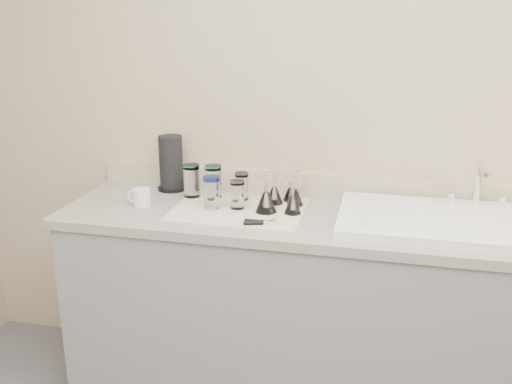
% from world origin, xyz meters
% --- Properties ---
extents(room_envelope, '(3.54, 3.50, 2.52)m').
position_xyz_m(room_envelope, '(0.00, 0.00, 1.56)').
color(room_envelope, '#505055').
rests_on(room_envelope, ground).
extents(counter_unit, '(2.06, 0.62, 0.90)m').
position_xyz_m(counter_unit, '(0.00, 1.20, 0.45)').
color(counter_unit, slate).
rests_on(counter_unit, ground).
extents(sink_unit, '(0.82, 0.50, 0.22)m').
position_xyz_m(sink_unit, '(0.55, 1.20, 0.92)').
color(sink_unit, white).
rests_on(sink_unit, counter_unit).
extents(dish_towel, '(0.55, 0.42, 0.01)m').
position_xyz_m(dish_towel, '(-0.28, 1.19, 0.90)').
color(dish_towel, white).
rests_on(dish_towel, counter_unit).
extents(tumbler_teal, '(0.08, 0.08, 0.15)m').
position_xyz_m(tumbler_teal, '(-0.53, 1.30, 0.98)').
color(tumbler_teal, white).
rests_on(tumbler_teal, dish_towel).
extents(tumbler_cyan, '(0.07, 0.07, 0.15)m').
position_xyz_m(tumbler_cyan, '(-0.43, 1.31, 0.98)').
color(tumbler_cyan, white).
rests_on(tumbler_cyan, dish_towel).
extents(tumbler_purple, '(0.06, 0.06, 0.12)m').
position_xyz_m(tumbler_purple, '(-0.30, 1.31, 0.97)').
color(tumbler_purple, white).
rests_on(tumbler_purple, dish_towel).
extents(tumbler_blue, '(0.07, 0.07, 0.14)m').
position_xyz_m(tumbler_blue, '(-0.39, 1.17, 0.98)').
color(tumbler_blue, white).
rests_on(tumbler_blue, dish_towel).
extents(tumbler_lavender, '(0.06, 0.06, 0.12)m').
position_xyz_m(tumbler_lavender, '(-0.29, 1.19, 0.97)').
color(tumbler_lavender, white).
rests_on(tumbler_lavender, dish_towel).
extents(goblet_back_left, '(0.08, 0.08, 0.14)m').
position_xyz_m(goblet_back_left, '(-0.15, 1.30, 0.96)').
color(goblet_back_left, white).
rests_on(goblet_back_left, dish_towel).
extents(goblet_back_right, '(0.07, 0.07, 0.13)m').
position_xyz_m(goblet_back_right, '(-0.06, 1.29, 0.95)').
color(goblet_back_right, white).
rests_on(goblet_back_right, dish_towel).
extents(goblet_front_left, '(0.09, 0.09, 0.16)m').
position_xyz_m(goblet_front_left, '(-0.16, 1.18, 0.96)').
color(goblet_front_left, white).
rests_on(goblet_front_left, dish_towel).
extents(goblet_front_right, '(0.07, 0.07, 0.13)m').
position_xyz_m(goblet_front_right, '(-0.05, 1.18, 0.95)').
color(goblet_front_right, white).
rests_on(goblet_front_right, dish_towel).
extents(goblet_extra, '(0.08, 0.08, 0.14)m').
position_xyz_m(goblet_extra, '(-0.08, 1.35, 0.96)').
color(goblet_extra, white).
rests_on(goblet_extra, dish_towel).
extents(can_opener, '(0.13, 0.05, 0.02)m').
position_xyz_m(can_opener, '(-0.15, 1.03, 0.92)').
color(can_opener, silver).
rests_on(can_opener, dish_towel).
extents(white_mug, '(0.11, 0.08, 0.08)m').
position_xyz_m(white_mug, '(-0.71, 1.16, 0.94)').
color(white_mug, white).
rests_on(white_mug, counter_unit).
extents(paper_towel_roll, '(0.14, 0.14, 0.26)m').
position_xyz_m(paper_towel_roll, '(-0.67, 1.41, 1.03)').
color(paper_towel_roll, black).
rests_on(paper_towel_roll, counter_unit).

